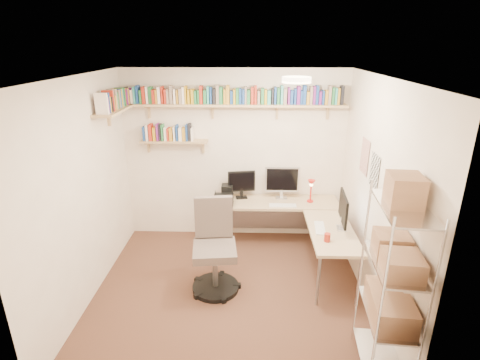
# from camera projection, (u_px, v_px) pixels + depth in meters

# --- Properties ---
(ground) EXTENTS (3.20, 3.20, 0.00)m
(ground) POSITION_uv_depth(u_px,v_px,m) (229.00, 292.00, 4.50)
(ground) COLOR #4C2C20
(ground) RESTS_ON ground
(room_shell) EXTENTS (3.24, 3.04, 2.52)m
(room_shell) POSITION_uv_depth(u_px,v_px,m) (228.00, 170.00, 3.96)
(room_shell) COLOR beige
(room_shell) RESTS_ON ground
(wall_shelves) EXTENTS (3.12, 1.09, 0.80)m
(wall_shelves) POSITION_uv_depth(u_px,v_px,m) (202.00, 105.00, 5.03)
(wall_shelves) COLOR tan
(wall_shelves) RESTS_ON ground
(corner_desk) EXTENTS (1.77, 1.73, 1.15)m
(corner_desk) POSITION_uv_depth(u_px,v_px,m) (283.00, 208.00, 5.18)
(corner_desk) COLOR tan
(corner_desk) RESTS_ON ground
(office_chair) EXTENTS (0.59, 0.60, 1.12)m
(office_chair) POSITION_uv_depth(u_px,v_px,m) (215.00, 252.00, 4.45)
(office_chair) COLOR black
(office_chair) RESTS_ON ground
(wire_rack) EXTENTS (0.43, 0.77, 1.87)m
(wire_rack) POSITION_uv_depth(u_px,v_px,m) (394.00, 271.00, 3.05)
(wire_rack) COLOR silver
(wire_rack) RESTS_ON ground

